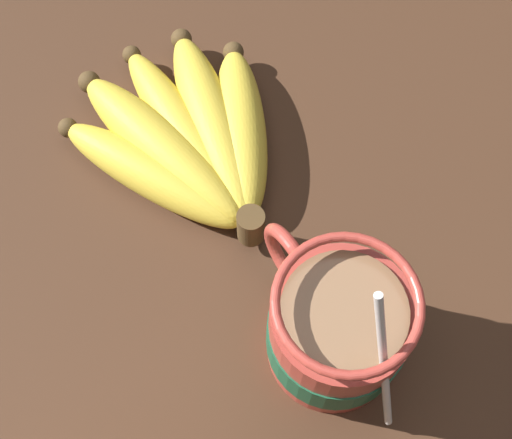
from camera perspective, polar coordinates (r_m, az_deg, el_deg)
table at (r=53.06cm, az=1.20°, el=-6.19°), size 108.00×108.00×3.96cm
coffee_mug at (r=45.99cm, az=6.43°, el=-8.72°), size 14.52×8.99×15.14cm
banana_bunch at (r=54.56cm, az=-5.25°, el=6.35°), size 20.21×17.64×4.26cm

